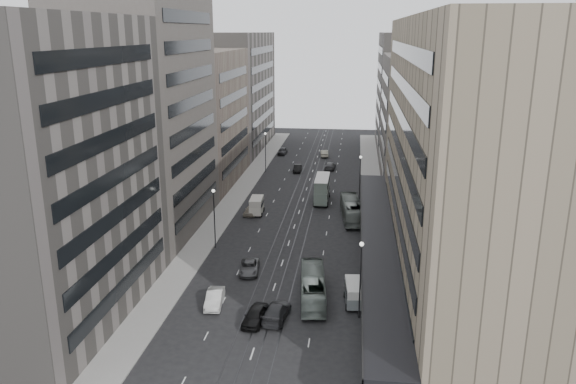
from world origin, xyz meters
The scene contains 30 objects.
ground centered at (0.00, 0.00, 0.00)m, with size 220.00×220.00×0.00m, color black.
sidewalk_right centered at (12.00, 37.50, 0.07)m, with size 4.00×125.00×0.15m, color gray.
sidewalk_left centered at (-12.00, 37.50, 0.07)m, with size 4.00×125.00×0.15m, color gray.
department_store centered at (21.45, 8.00, 14.95)m, with size 19.20×60.00×30.00m.
building_right_mid centered at (21.50, 52.00, 12.00)m, with size 15.00×28.00×24.00m, color #4E4843.
building_right_far centered at (21.50, 82.00, 14.00)m, with size 15.00×32.00×28.00m, color slate.
building_left_a centered at (-21.50, -8.00, 15.00)m, with size 15.00×28.00×30.00m, color slate.
building_left_b centered at (-21.50, 19.00, 17.00)m, with size 15.00×26.00×34.00m, color #4E4843.
building_left_c centered at (-21.50, 46.00, 12.50)m, with size 15.00×28.00×25.00m, color #695F52.
building_left_d centered at (-21.50, 79.00, 14.00)m, with size 15.00×38.00×28.00m, color slate.
lamp_right_near centered at (9.70, -5.00, 5.20)m, with size 0.44×0.44×8.32m.
lamp_right_far centered at (9.70, 35.00, 5.20)m, with size 0.44×0.44×8.32m.
lamp_left_near centered at (-9.70, 12.00, 5.20)m, with size 0.44×0.44×8.32m.
lamp_left_far centered at (-9.70, 55.00, 5.20)m, with size 0.44×0.44×8.32m.
bus_near centered at (4.66, -1.51, 1.51)m, with size 2.53×10.82×3.01m, color gray.
bus_far centered at (8.50, 26.32, 1.60)m, with size 2.68×11.46×3.19m, color gray.
double_decker centered at (3.31, 35.16, 2.37)m, with size 2.50×8.05×4.40m.
vw_microbus centered at (9.20, -2.02, 1.36)m, with size 2.41×4.69×2.45m.
panel_van centered at (-6.69, 27.14, 1.49)m, with size 2.29×4.39×2.71m.
sedan_0 centered at (-0.74, -7.35, 0.80)m, with size 1.89×4.70×1.60m, color black.
sedan_1 centered at (-5.72, -4.16, 0.79)m, with size 1.68×4.81×1.59m, color silver.
sedan_2 centered at (-3.62, 4.64, 0.69)m, with size 2.27×4.93×1.37m, color #575759.
sedan_3 centered at (1.29, -6.32, 0.79)m, with size 2.22×5.47×1.59m, color #29292B.
sedan_4 centered at (-7.45, 26.97, 0.76)m, with size 1.81×4.49×1.53m, color #ABA08D.
sedan_5 centered at (-3.08, 55.99, 0.73)m, with size 1.54×4.42×1.46m, color black.
sedan_6 centered at (2.68, 46.43, 0.71)m, with size 2.37×5.14×1.43m, color silver.
sedan_7 centered at (3.58, 59.12, 0.75)m, with size 2.09×5.14×1.49m, color #4E4E50.
sedan_8 centered at (-8.50, 72.69, 0.80)m, with size 1.88×4.68×1.59m, color #2A2B2D.
sedan_9 centered at (1.60, 71.28, 0.79)m, with size 1.66×4.77×1.57m, color #A8A18B.
pedestrian centered at (10.20, -6.37, 1.14)m, with size 0.72×0.47×1.98m, color black.
Camera 1 is at (8.75, -57.49, 28.48)m, focal length 35.00 mm.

